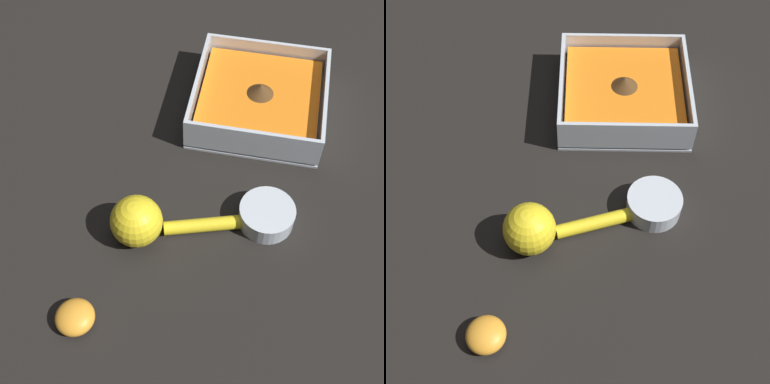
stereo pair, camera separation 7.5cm
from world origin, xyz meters
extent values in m
plane|color=black|center=(0.00, 0.00, 0.00)|extent=(4.00, 4.00, 0.00)
cube|color=silver|center=(0.02, 0.01, 0.00)|extent=(0.21, 0.21, 0.01)
cube|color=silver|center=(0.02, 0.11, 0.03)|extent=(0.21, 0.01, 0.05)
cube|color=silver|center=(0.02, -0.09, 0.03)|extent=(0.21, 0.01, 0.05)
cube|color=silver|center=(0.12, 0.01, 0.03)|extent=(0.01, 0.19, 0.05)
cube|color=silver|center=(-0.08, 0.01, 0.03)|extent=(0.01, 0.19, 0.05)
cube|color=orange|center=(0.02, 0.01, 0.02)|extent=(0.19, 0.19, 0.03)
cone|color=#4C3319|center=(0.02, 0.01, 0.05)|extent=(0.04, 0.04, 0.02)
cylinder|color=silver|center=(0.05, -0.20, 0.01)|extent=(0.08, 0.08, 0.03)
cylinder|color=#4C3319|center=(0.05, -0.20, 0.01)|extent=(0.07, 0.07, 0.02)
sphere|color=yellow|center=(-0.12, -0.26, 0.04)|extent=(0.07, 0.07, 0.07)
cylinder|color=yellow|center=(-0.02, -0.23, 0.01)|extent=(0.14, 0.06, 0.02)
ellipsoid|color=orange|center=(-0.16, -0.40, 0.01)|extent=(0.05, 0.05, 0.03)
camera|label=1|loc=(0.03, -0.61, 0.64)|focal=50.00mm
camera|label=2|loc=(-0.04, -0.62, 0.64)|focal=50.00mm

